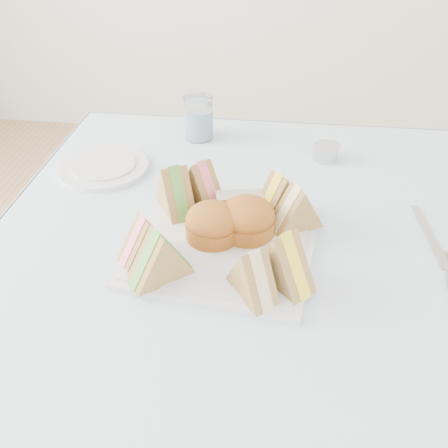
# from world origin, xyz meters

# --- Properties ---
(table) EXTENTS (0.90, 0.90, 0.74)m
(table) POSITION_xyz_m (0.00, 0.00, 0.37)
(table) COLOR brown
(table) RESTS_ON floor
(tablecloth) EXTENTS (1.02, 1.02, 0.01)m
(tablecloth) POSITION_xyz_m (0.00, 0.00, 0.74)
(tablecloth) COLOR #B8DBFC
(tablecloth) RESTS_ON table
(serving_plate) EXTENTS (0.35, 0.35, 0.01)m
(serving_plate) POSITION_xyz_m (-0.07, -0.03, 0.75)
(serving_plate) COLOR silver
(serving_plate) RESTS_ON tablecloth
(sandwich_fl_a) EXTENTS (0.10, 0.09, 0.08)m
(sandwich_fl_a) POSITION_xyz_m (-0.20, -0.09, 0.80)
(sandwich_fl_a) COLOR olive
(sandwich_fl_a) RESTS_ON serving_plate
(sandwich_fl_b) EXTENTS (0.11, 0.10, 0.09)m
(sandwich_fl_b) POSITION_xyz_m (-0.16, -0.13, 0.80)
(sandwich_fl_b) COLOR olive
(sandwich_fl_b) RESTS_ON serving_plate
(sandwich_fr_a) EXTENTS (0.11, 0.11, 0.09)m
(sandwich_fr_a) POSITION_xyz_m (0.03, -0.12, 0.81)
(sandwich_fr_a) COLOR olive
(sandwich_fr_a) RESTS_ON serving_plate
(sandwich_fr_b) EXTENTS (0.09, 0.10, 0.08)m
(sandwich_fr_b) POSITION_xyz_m (-0.01, -0.15, 0.80)
(sandwich_fr_b) COLOR olive
(sandwich_fr_b) RESTS_ON serving_plate
(sandwich_bl_a) EXTENTS (0.10, 0.12, 0.09)m
(sandwich_bl_a) POSITION_xyz_m (-0.18, 0.06, 0.81)
(sandwich_bl_a) COLOR olive
(sandwich_bl_a) RESTS_ON serving_plate
(sandwich_bl_b) EXTENTS (0.11, 0.10, 0.09)m
(sandwich_bl_b) POSITION_xyz_m (-0.13, 0.09, 0.80)
(sandwich_bl_b) COLOR olive
(sandwich_bl_b) RESTS_ON serving_plate
(sandwich_br_a) EXTENTS (0.11, 0.09, 0.09)m
(sandwich_br_a) POSITION_xyz_m (0.05, 0.03, 0.80)
(sandwich_br_a) COLOR olive
(sandwich_br_a) RESTS_ON serving_plate
(sandwich_br_b) EXTENTS (0.10, 0.10, 0.08)m
(sandwich_br_b) POSITION_xyz_m (0.02, 0.07, 0.80)
(sandwich_br_b) COLOR olive
(sandwich_br_b) RESTS_ON serving_plate
(scone_left) EXTENTS (0.11, 0.11, 0.06)m
(scone_left) POSITION_xyz_m (-0.09, -0.02, 0.79)
(scone_left) COLOR #9C4D12
(scone_left) RESTS_ON serving_plate
(scone_right) EXTENTS (0.11, 0.11, 0.07)m
(scone_right) POSITION_xyz_m (-0.04, -0.00, 0.79)
(scone_right) COLOR #9C4D12
(scone_right) RESTS_ON serving_plate
(pastry_slice) EXTENTS (0.09, 0.05, 0.04)m
(pastry_slice) POSITION_xyz_m (-0.06, 0.06, 0.78)
(pastry_slice) COLOR tan
(pastry_slice) RESTS_ON serving_plate
(side_plate) EXTENTS (0.25, 0.25, 0.01)m
(side_plate) POSITION_xyz_m (-0.37, 0.21, 0.75)
(side_plate) COLOR silver
(side_plate) RESTS_ON tablecloth
(water_glass) EXTENTS (0.09, 0.09, 0.10)m
(water_glass) POSITION_xyz_m (-0.19, 0.39, 0.80)
(water_glass) COLOR white
(water_glass) RESTS_ON tablecloth
(tea_strainer) EXTENTS (0.06, 0.06, 0.03)m
(tea_strainer) POSITION_xyz_m (0.12, 0.31, 0.76)
(tea_strainer) COLOR #B4B4B7
(tea_strainer) RESTS_ON tablecloth
(knife) EXTENTS (0.03, 0.19, 0.00)m
(knife) POSITION_xyz_m (0.29, 0.04, 0.75)
(knife) COLOR #B4B4B7
(knife) RESTS_ON tablecloth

